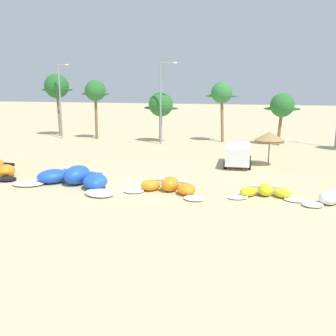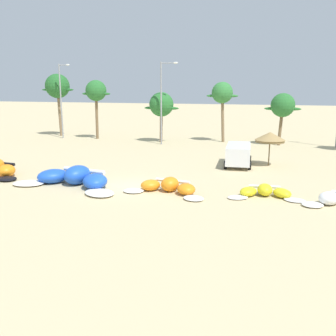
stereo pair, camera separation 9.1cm
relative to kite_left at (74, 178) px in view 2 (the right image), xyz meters
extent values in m
plane|color=#C6B284|center=(3.88, 1.01, -0.51)|extent=(260.00, 260.00, 0.00)
ellipsoid|color=orange|center=(-6.35, 0.84, -0.04)|extent=(1.94, 2.03, 0.94)
ellipsoid|color=black|center=(-5.49, -0.17, -0.38)|extent=(1.97, 1.82, 0.25)
cylinder|color=black|center=(-7.73, 1.84, 0.25)|extent=(2.77, 0.41, 0.25)
ellipsoid|color=white|center=(-3.09, -0.85, -0.38)|extent=(2.51, 2.09, 0.27)
ellipsoid|color=blue|center=(-1.80, 0.20, -0.02)|extent=(2.69, 2.73, 0.99)
ellipsoid|color=blue|center=(0.05, 0.43, 0.15)|extent=(1.90, 2.39, 1.33)
ellipsoid|color=blue|center=(1.79, -0.25, -0.02)|extent=(2.48, 2.71, 0.99)
ellipsoid|color=white|center=(2.79, -1.59, -0.38)|extent=(2.71, 2.46, 0.27)
cylinder|color=white|center=(0.15, 1.20, 0.31)|extent=(3.48, 0.75, 0.32)
cube|color=white|center=(0.03, 0.21, 0.15)|extent=(1.35, 0.94, 0.04)
ellipsoid|color=white|center=(4.65, -0.36, -0.42)|extent=(1.58, 1.43, 0.19)
ellipsoid|color=orange|center=(5.55, 0.38, -0.16)|extent=(1.76, 1.77, 0.71)
ellipsoid|color=orange|center=(6.85, 0.55, -0.03)|extent=(1.30, 1.47, 0.96)
ellipsoid|color=orange|center=(8.08, 0.09, -0.16)|extent=(1.65, 1.73, 0.71)
ellipsoid|color=white|center=(8.78, -0.85, -0.42)|extent=(1.72, 1.63, 0.19)
cylinder|color=white|center=(6.91, 1.02, 0.08)|extent=(2.45, 0.50, 0.22)
cube|color=white|center=(6.84, 0.42, -0.03)|extent=(0.94, 0.58, 0.04)
ellipsoid|color=white|center=(11.33, 0.19, -0.44)|extent=(1.58, 1.42, 0.15)
ellipsoid|color=yellow|center=(11.90, 0.95, -0.23)|extent=(1.43, 1.58, 0.56)
ellipsoid|color=yellow|center=(12.89, 1.34, -0.13)|extent=(1.09, 1.40, 0.76)
ellipsoid|color=yellow|center=(13.94, 1.22, -0.23)|extent=(1.56, 1.58, 0.56)
ellipsoid|color=white|center=(14.68, 0.62, -0.44)|extent=(1.47, 1.20, 0.15)
cylinder|color=white|center=(12.83, 1.79, -0.04)|extent=(1.98, 0.43, 0.18)
cube|color=white|center=(12.90, 1.22, -0.13)|extent=(0.77, 0.55, 0.04)
ellipsoid|color=white|center=(15.63, -0.13, -0.41)|extent=(1.35, 1.25, 0.21)
ellipsoid|color=white|center=(16.55, 0.49, -0.12)|extent=(1.63, 1.62, 0.77)
cylinder|color=brown|center=(12.75, 10.92, 0.62)|extent=(0.10, 0.10, 2.27)
cone|color=#9E7F4C|center=(12.75, 10.92, 2.10)|extent=(2.60, 2.60, 0.69)
cylinder|color=olive|center=(12.75, 10.92, 1.66)|extent=(2.47, 2.47, 0.20)
cube|color=white|center=(10.19, 10.12, 0.58)|extent=(2.37, 4.78, 1.50)
cube|color=black|center=(10.09, 11.39, 0.84)|extent=(2.04, 1.32, 0.56)
cylinder|color=black|center=(9.08, 11.47, -0.17)|extent=(0.30, 0.70, 0.68)
cylinder|color=black|center=(11.07, 11.63, -0.17)|extent=(0.30, 0.70, 0.68)
cylinder|color=black|center=(9.32, 8.61, -0.17)|extent=(0.30, 0.70, 0.68)
cylinder|color=black|center=(11.31, 8.77, -0.17)|extent=(0.30, 0.70, 0.68)
cylinder|color=#7F6647|center=(-16.37, 23.83, 2.94)|extent=(0.53, 0.36, 6.90)
sphere|color=#236028|center=(-16.46, 23.83, 6.38)|extent=(3.34, 3.34, 3.34)
ellipsoid|color=#236028|center=(-17.79, 23.83, 5.88)|extent=(2.34, 0.50, 0.36)
ellipsoid|color=#236028|center=(-15.12, 23.83, 5.88)|extent=(2.34, 0.50, 0.36)
cylinder|color=brown|center=(-9.82, 22.41, 2.64)|extent=(0.43, 0.36, 6.31)
sphere|color=#286B2D|center=(-9.79, 22.41, 5.79)|extent=(2.71, 2.71, 2.71)
ellipsoid|color=#286B2D|center=(-10.87, 22.41, 5.39)|extent=(1.89, 0.50, 0.36)
ellipsoid|color=#286B2D|center=(-8.70, 22.41, 5.39)|extent=(1.89, 0.50, 0.36)
cylinder|color=#7F6647|center=(-0.73, 21.99, 1.82)|extent=(0.42, 0.36, 4.66)
sphere|color=#286B2D|center=(-0.70, 21.99, 4.15)|extent=(2.99, 2.99, 2.99)
ellipsoid|color=#286B2D|center=(-1.90, 21.99, 3.70)|extent=(2.09, 0.50, 0.36)
ellipsoid|color=#286B2D|center=(0.49, 21.99, 3.70)|extent=(2.09, 0.50, 0.36)
cylinder|color=#7F6647|center=(6.54, 24.37, 2.53)|extent=(0.63, 0.36, 6.09)
sphere|color=#337A38|center=(6.40, 24.37, 5.57)|extent=(2.61, 2.61, 2.61)
ellipsoid|color=#337A38|center=(5.36, 24.37, 5.18)|extent=(1.82, 0.50, 0.36)
ellipsoid|color=#337A38|center=(7.45, 24.37, 5.18)|extent=(1.82, 0.50, 0.36)
cylinder|color=brown|center=(13.51, 23.50, 1.84)|extent=(0.57, 0.36, 4.71)
sphere|color=#286B2D|center=(13.61, 23.50, 4.18)|extent=(2.76, 2.76, 2.76)
ellipsoid|color=#286B2D|center=(12.51, 23.50, 3.77)|extent=(1.93, 0.50, 0.36)
ellipsoid|color=#286B2D|center=(14.72, 23.50, 3.77)|extent=(1.93, 0.50, 0.36)
cylinder|color=gray|center=(-14.57, 21.57, 4.34)|extent=(0.18, 0.18, 9.71)
cylinder|color=gray|center=(-13.92, 21.57, 9.05)|extent=(1.30, 0.10, 0.10)
ellipsoid|color=silver|center=(-13.27, 21.57, 9.05)|extent=(0.56, 0.24, 0.20)
cylinder|color=gray|center=(-0.14, 20.19, 4.29)|extent=(0.18, 0.18, 9.61)
cylinder|color=gray|center=(0.74, 20.19, 8.95)|extent=(1.76, 0.10, 0.10)
ellipsoid|color=silver|center=(1.62, 20.19, 8.95)|extent=(0.56, 0.24, 0.20)
camera|label=1|loc=(13.59, -22.20, 6.20)|focal=39.85mm
camera|label=2|loc=(13.68, -22.17, 6.20)|focal=39.85mm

